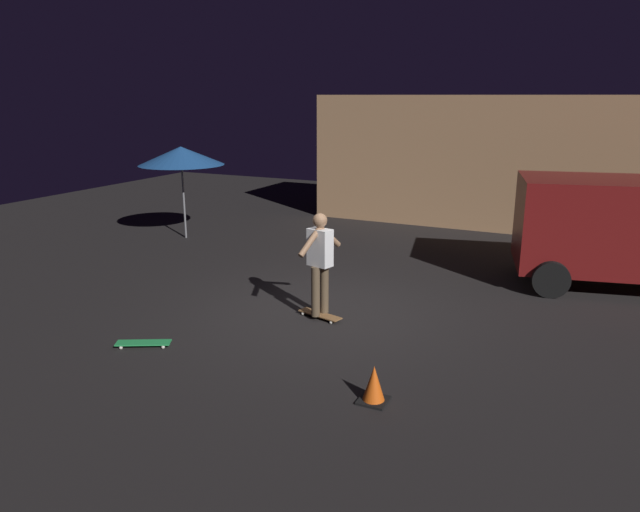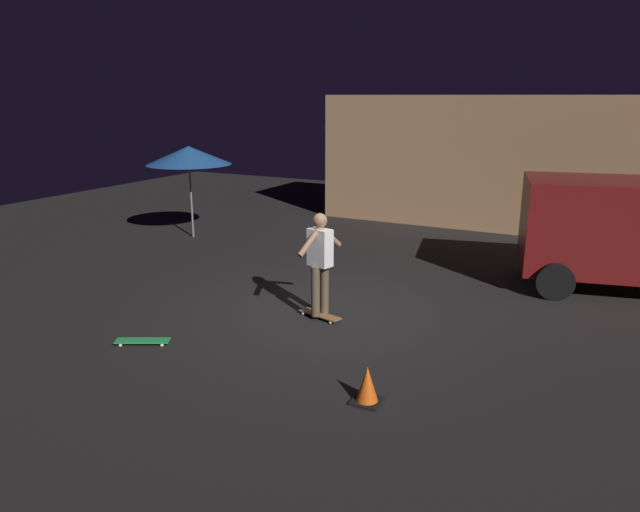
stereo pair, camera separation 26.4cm
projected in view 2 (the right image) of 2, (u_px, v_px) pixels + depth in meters
name	position (u px, v px, depth m)	size (l,w,h in m)	color
ground_plane	(328.00, 312.00, 9.86)	(28.00, 28.00, 0.00)	black
low_building	(502.00, 160.00, 16.50)	(9.52, 3.13, 3.52)	#AD7F56
patio_umbrella	(189.00, 155.00, 14.57)	(2.10, 2.10, 2.30)	slate
skateboard_ridden	(320.00, 315.00, 9.59)	(0.81, 0.39, 0.07)	olive
skateboard_spare	(143.00, 341.00, 8.57)	(0.78, 0.54, 0.07)	green
skater	(320.00, 257.00, 9.33)	(0.42, 0.97, 1.67)	brown
traffic_cone	(367.00, 386.00, 6.91)	(0.34, 0.34, 0.46)	black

